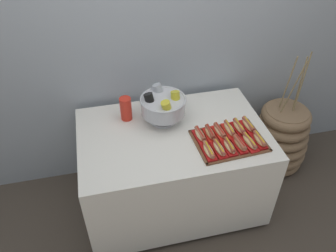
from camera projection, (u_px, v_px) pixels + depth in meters
ground_plane at (172, 199)px, 2.94m from camera, size 10.00×10.00×0.00m
back_wall at (156, 31)px, 2.52m from camera, size 6.00×0.10×2.60m
buffet_table at (173, 167)px, 2.68m from camera, size 1.37×0.89×0.76m
floor_vase at (280, 138)px, 3.10m from camera, size 0.52×0.52×1.15m
serving_tray at (229, 141)px, 2.37m from camera, size 0.50×0.39×0.01m
hot_dog_0 at (209, 151)px, 2.25m from camera, size 0.07×0.17×0.06m
hot_dog_1 at (219, 149)px, 2.27m from camera, size 0.08×0.17×0.06m
hot_dog_2 at (229, 147)px, 2.28m from camera, size 0.07×0.16×0.06m
hot_dog_3 at (240, 144)px, 2.30m from camera, size 0.07×0.16×0.07m
hot_dog_4 at (249, 142)px, 2.32m from camera, size 0.09×0.18×0.06m
hot_dog_5 at (259, 140)px, 2.33m from camera, size 0.07×0.16×0.06m
hot_dog_6 at (200, 135)px, 2.37m from camera, size 0.08×0.16×0.06m
hot_dog_7 at (210, 133)px, 2.39m from camera, size 0.07×0.16×0.06m
hot_dog_8 at (220, 131)px, 2.41m from camera, size 0.08×0.18×0.06m
hot_dog_9 at (229, 129)px, 2.42m from camera, size 0.07×0.18×0.06m
hot_dog_10 at (239, 127)px, 2.44m from camera, size 0.07×0.17×0.06m
hot_dog_11 at (248, 125)px, 2.45m from camera, size 0.08×0.17×0.06m
punch_bowl at (163, 105)px, 2.47m from camera, size 0.34×0.34×0.26m
cup_stack at (126, 109)px, 2.52m from camera, size 0.09×0.09×0.18m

